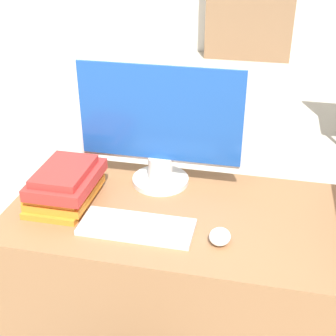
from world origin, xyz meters
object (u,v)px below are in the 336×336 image
monitor (160,124)px  mouse (220,237)px  book_stack (65,185)px  keyboard (137,227)px

monitor → mouse: monitor is taller
monitor → book_stack: monitor is taller
mouse → keyboard: bearing=178.2°
book_stack → monitor: bearing=35.5°
keyboard → monitor: bearing=89.0°
monitor → book_stack: 0.39m
mouse → book_stack: size_ratio=0.30×
monitor → book_stack: size_ratio=2.18×
mouse → book_stack: bearing=168.8°
keyboard → book_stack: (-0.28, 0.10, 0.06)m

